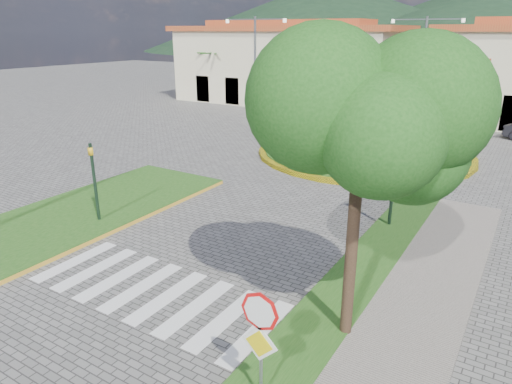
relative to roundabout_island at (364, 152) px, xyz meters
The scene contains 17 objects.
ground 22.00m from the roundabout_island, 90.01° to the right, with size 160.00×160.00×0.00m, color #5C5A57.
median_left 17.27m from the roundabout_island, 112.12° to the right, with size 5.00×14.00×0.18m, color #1B4C15.
crosswalk 18.00m from the roundabout_island, 90.02° to the right, with size 8.00×3.00×0.01m, color silver.
roundabout_island is the anchor object (origin of this frame).
stop_sign 20.69m from the roundabout_island, 76.27° to the right, with size 0.80×0.11×2.65m.
deciduous_tree 18.55m from the roundabout_island, 72.09° to the right, with size 3.60×3.60×6.80m.
traffic_light_left 16.45m from the roundabout_island, 108.56° to the right, with size 0.15×0.18×3.20m.
traffic_light_right 11.11m from the roundabout_island, 65.79° to the right, with size 0.15×0.18×3.20m.
direction_sign_west 9.78m from the roundabout_island, 102.60° to the left, with size 1.60×0.14×5.20m.
direction_sign_east 10.03m from the roundabout_island, 71.53° to the left, with size 1.60×0.14×5.20m.
street_lamp_centre 9.15m from the roundabout_island, 82.91° to the left, with size 4.80×0.16×8.00m.
street_lamp_west 10.19m from the roundabout_island, 167.48° to the left, with size 4.80×0.16×8.00m.
building_left 21.59m from the roundabout_island, 131.20° to the left, with size 23.32×9.54×8.05m.
hill_far_west 130.64m from the roundabout_island, 114.99° to the left, with size 140.00×140.00×22.00m, color black.
hill_near_back 108.74m from the roundabout_island, 95.29° to the left, with size 110.00×110.00×16.00m, color black.
white_van 18.63m from the roundabout_island, 139.43° to the left, with size 1.76×3.81×1.06m, color silver.
car_dark_a 13.07m from the roundabout_island, 119.65° to the left, with size 1.59×3.95×1.35m, color black.
Camera 1 is at (8.61, -4.13, 7.11)m, focal length 32.00 mm.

